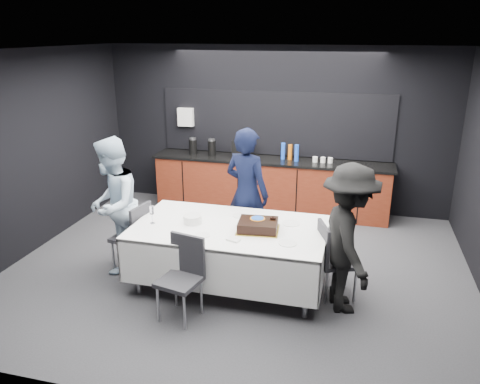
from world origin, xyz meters
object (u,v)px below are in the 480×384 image
chair_near (183,271)px  person_right (348,239)px  party_table (230,237)px  person_center (247,193)px  chair_left (135,233)px  cake_assembly (258,225)px  person_left (113,205)px  plate_stack (193,219)px  champagne_flute (152,211)px  chair_right (331,255)px

chair_near → person_right: (1.72, 0.59, 0.32)m
party_table → person_center: (0.00, 0.87, 0.27)m
chair_left → chair_near: same height
party_table → cake_assembly: cake_assembly is taller
person_left → party_table: bearing=75.3°
chair_near → person_right: person_right is taller
plate_stack → chair_left: 0.87m
chair_left → chair_near: 1.27m
champagne_flute → chair_right: 2.21m
cake_assembly → person_right: 1.06m
person_right → chair_left: bearing=68.0°
champagne_flute → person_center: size_ratio=0.12×
chair_near → person_center: (0.32, 1.64, 0.37)m
plate_stack → chair_left: bearing=176.4°
champagne_flute → party_table: bearing=8.8°
plate_stack → champagne_flute: 0.50m
party_table → person_center: size_ratio=1.27×
person_right → chair_right: bearing=24.5°
chair_right → chair_near: same height
cake_assembly → chair_left: (-1.64, 0.07, -0.31)m
party_table → person_left: size_ratio=1.31×
chair_right → person_left: (-2.80, 0.02, 0.35)m
party_table → person_right: bearing=-7.3°
cake_assembly → person_center: size_ratio=0.29×
chair_near → party_table: bearing=67.8°
plate_stack → chair_near: size_ratio=0.24×
party_table → chair_left: 1.29m
chair_near → person_left: bearing=147.2°
chair_left → chair_right: bearing=-0.5°
person_center → cake_assembly: bearing=132.1°
chair_left → cake_assembly: bearing=-2.4°
plate_stack → chair_left: size_ratio=0.24×
person_right → person_center: bearing=35.9°
party_table → plate_stack: bearing=-178.6°
champagne_flute → chair_near: 0.97m
chair_right → person_left: bearing=179.6°
person_center → person_left: bearing=48.3°
champagne_flute → chair_right: (2.17, 0.16, -0.40)m
chair_left → person_right: size_ratio=0.54×
plate_stack → person_center: size_ratio=0.12×
chair_right → person_right: 0.41m
chair_near → person_left: person_left is taller
chair_left → person_left: 0.45m
chair_left → person_left: (-0.29, 0.00, 0.35)m
party_table → chair_left: size_ratio=2.51×
champagne_flute → chair_left: champagne_flute is taller
champagne_flute → person_left: 0.66m
cake_assembly → party_table: bearing=175.2°
chair_right → person_right: size_ratio=0.54×
person_left → chair_left: bearing=76.7°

